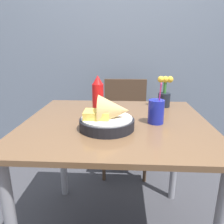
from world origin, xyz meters
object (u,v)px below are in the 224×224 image
at_px(ketchup_bottle, 98,97).
at_px(drink_cup, 156,112).
at_px(chair_far_window, 125,117).
at_px(food_basket, 109,117).
at_px(flower_vase, 164,94).

distance_m(ketchup_bottle, drink_cup, 0.34).
height_order(ketchup_bottle, drink_cup, ketchup_bottle).
xyz_separation_m(chair_far_window, food_basket, (-0.08, -0.99, 0.32)).
bearing_deg(flower_vase, food_basket, -128.09).
xyz_separation_m(ketchup_bottle, flower_vase, (0.41, 0.22, -0.03)).
relative_size(food_basket, drink_cup, 1.23).
relative_size(chair_far_window, food_basket, 3.22).
bearing_deg(ketchup_bottle, food_basket, -69.41).
relative_size(food_basket, flower_vase, 1.32).
bearing_deg(ketchup_bottle, drink_cup, -18.93).
bearing_deg(ketchup_bottle, flower_vase, 28.33).
height_order(chair_far_window, drink_cup, drink_cup).
distance_m(chair_far_window, ketchup_bottle, 0.88).
height_order(food_basket, ketchup_bottle, ketchup_bottle).
height_order(chair_far_window, flower_vase, flower_vase).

